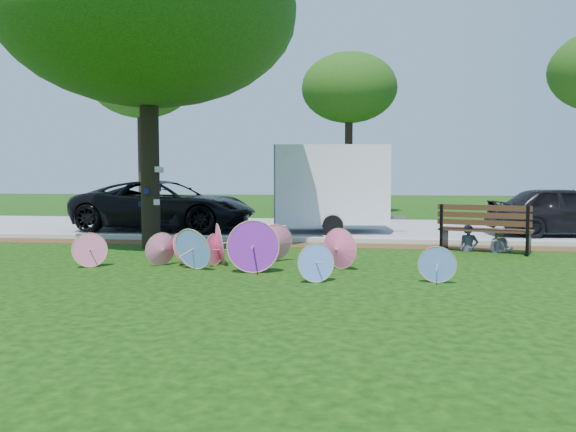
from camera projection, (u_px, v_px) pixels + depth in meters
name	position (u px, v px, depth m)	size (l,w,h in m)	color
ground	(244.00, 276.00, 9.63)	(90.00, 90.00, 0.00)	black
mulch_strip	(282.00, 245.00, 14.08)	(90.00, 1.00, 0.01)	#472D16
curb	(285.00, 239.00, 14.77)	(90.00, 0.30, 0.12)	#B7B5AD
street	(302.00, 228.00, 18.88)	(90.00, 8.00, 0.01)	gray
main_tree	(147.00, 13.00, 13.02)	(6.98, 6.98, 7.72)	black
parasol_pile	(242.00, 248.00, 10.37)	(6.94, 2.54, 0.95)	pink
black_van	(166.00, 206.00, 17.79)	(2.63, 5.70, 1.58)	black
dark_pickup	(565.00, 211.00, 16.07)	(1.70, 4.24, 1.44)	black
cargo_trailer	(331.00, 184.00, 17.27)	(3.35, 2.12, 2.94)	silver
park_bench	(485.00, 229.00, 12.70)	(2.04, 0.78, 1.07)	black
person_left	(469.00, 226.00, 12.79)	(0.43, 0.28, 1.19)	#3B3F51
person_right	(501.00, 226.00, 12.70)	(0.57, 0.44, 1.17)	silver
bg_trees	(359.00, 80.00, 23.60)	(23.01, 7.79, 7.40)	black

